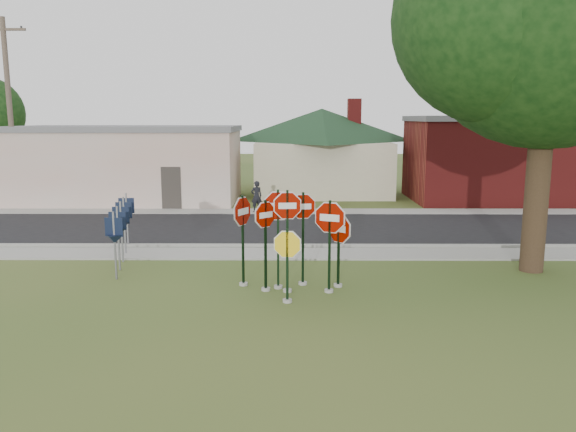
{
  "coord_description": "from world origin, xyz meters",
  "views": [
    {
      "loc": [
        0.1,
        -13.28,
        4.66
      ],
      "look_at": [
        0.01,
        2.0,
        1.97
      ],
      "focal_mm": 35.0,
      "sensor_mm": 36.0,
      "label": 1
    }
  ],
  "objects_px": {
    "oak_tree": "(551,9)",
    "pedestrian": "(257,196)",
    "stop_sign_left": "(265,234)",
    "utility_pole_near": "(10,111)",
    "stop_sign_center": "(287,226)",
    "stop_sign_yellow": "(287,258)"
  },
  "relations": [
    {
      "from": "stop_sign_yellow",
      "to": "oak_tree",
      "type": "bearing_deg",
      "value": 22.1
    },
    {
      "from": "stop_sign_left",
      "to": "oak_tree",
      "type": "bearing_deg",
      "value": 14.32
    },
    {
      "from": "stop_sign_center",
      "to": "utility_pole_near",
      "type": "distance_m",
      "value": 19.96
    },
    {
      "from": "stop_sign_center",
      "to": "oak_tree",
      "type": "xyz_separation_m",
      "value": [
        7.5,
        2.18,
        5.91
      ]
    },
    {
      "from": "oak_tree",
      "to": "stop_sign_yellow",
      "type": "bearing_deg",
      "value": -157.9
    },
    {
      "from": "utility_pole_near",
      "to": "pedestrian",
      "type": "bearing_deg",
      "value": -5.3
    },
    {
      "from": "stop_sign_center",
      "to": "pedestrian",
      "type": "height_order",
      "value": "stop_sign_center"
    },
    {
      "from": "oak_tree",
      "to": "utility_pole_near",
      "type": "xyz_separation_m",
      "value": [
        -21.5,
        11.7,
        -2.75
      ]
    },
    {
      "from": "stop_sign_yellow",
      "to": "stop_sign_left",
      "type": "height_order",
      "value": "stop_sign_left"
    },
    {
      "from": "oak_tree",
      "to": "pedestrian",
      "type": "distance_m",
      "value": 15.54
    },
    {
      "from": "stop_sign_left",
      "to": "stop_sign_center",
      "type": "bearing_deg",
      "value": -10.91
    },
    {
      "from": "stop_sign_center",
      "to": "stop_sign_yellow",
      "type": "distance_m",
      "value": 1.08
    },
    {
      "from": "oak_tree",
      "to": "utility_pole_near",
      "type": "bearing_deg",
      "value": 151.45
    },
    {
      "from": "stop_sign_yellow",
      "to": "stop_sign_left",
      "type": "relative_size",
      "value": 0.77
    },
    {
      "from": "stop_sign_center",
      "to": "utility_pole_near",
      "type": "bearing_deg",
      "value": 135.25
    },
    {
      "from": "utility_pole_near",
      "to": "pedestrian",
      "type": "height_order",
      "value": "utility_pole_near"
    },
    {
      "from": "oak_tree",
      "to": "utility_pole_near",
      "type": "height_order",
      "value": "oak_tree"
    },
    {
      "from": "stop_sign_center",
      "to": "stop_sign_yellow",
      "type": "xyz_separation_m",
      "value": [
        0.0,
        -0.86,
        -0.65
      ]
    },
    {
      "from": "oak_tree",
      "to": "stop_sign_center",
      "type": "bearing_deg",
      "value": -163.8
    },
    {
      "from": "oak_tree",
      "to": "pedestrian",
      "type": "relative_size",
      "value": 7.65
    },
    {
      "from": "stop_sign_left",
      "to": "oak_tree",
      "type": "relative_size",
      "value": 0.22
    },
    {
      "from": "stop_sign_yellow",
      "to": "utility_pole_near",
      "type": "relative_size",
      "value": 0.21
    }
  ]
}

